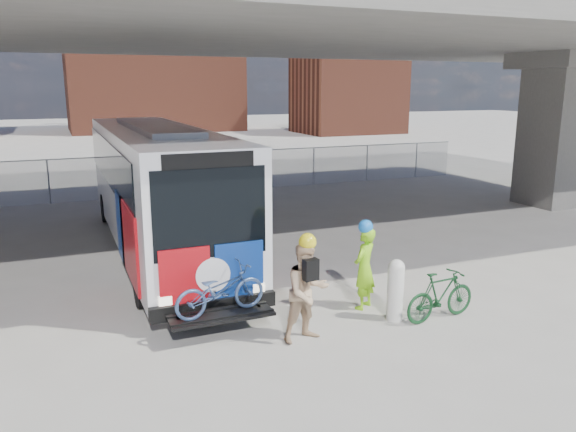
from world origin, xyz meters
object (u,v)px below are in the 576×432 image
cyclist_hivis (364,266)px  cyclist_tan (307,290)px  bollard (396,288)px  bike_parked (441,295)px  bus (157,179)px

cyclist_hivis → cyclist_tan: size_ratio=0.94×
bollard → bike_parked: (0.86, -0.36, -0.17)m
bus → cyclist_tan: bearing=-78.5°
bus → cyclist_tan: (1.48, -7.29, -1.12)m
cyclist_hivis → cyclist_tan: 2.04m
cyclist_hivis → bollard: bearing=74.4°
cyclist_tan → cyclist_hivis: bearing=20.0°
bus → bollard: (3.55, -7.12, -1.41)m
bollard → bus: bearing=116.5°
bollard → cyclist_hivis: cyclist_hivis is taller
cyclist_hivis → bike_parked: 1.68m
bus → cyclist_hivis: bearing=-62.6°
bus → cyclist_tan: size_ratio=6.21×
bus → cyclist_tan: bus is taller
bus → bike_parked: 8.83m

